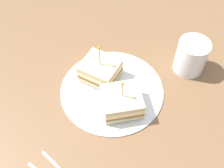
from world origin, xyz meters
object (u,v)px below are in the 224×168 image
object	(u,v)px
sandwich_half_back	(100,70)
plate	(112,90)
drink_glass	(191,58)
sandwich_half_front	(122,101)

from	to	relation	value
sandwich_half_back	plate	bearing A→B (deg)	-51.95
plate	drink_glass	bearing A→B (deg)	22.01
sandwich_half_front	plate	bearing A→B (deg)	114.52
sandwich_half_back	drink_glass	bearing A→B (deg)	10.23
plate	sandwich_half_front	world-z (taller)	sandwich_half_front
plate	sandwich_half_front	xyz separation A→B (cm)	(2.38, -5.22, 2.81)
plate	sandwich_half_back	xyz separation A→B (cm)	(-3.06, 3.91, 2.88)
sandwich_half_back	sandwich_half_front	bearing A→B (deg)	-59.21
sandwich_half_front	sandwich_half_back	size ratio (longest dim) A/B	0.91
sandwich_half_back	drink_glass	world-z (taller)	sandwich_half_back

